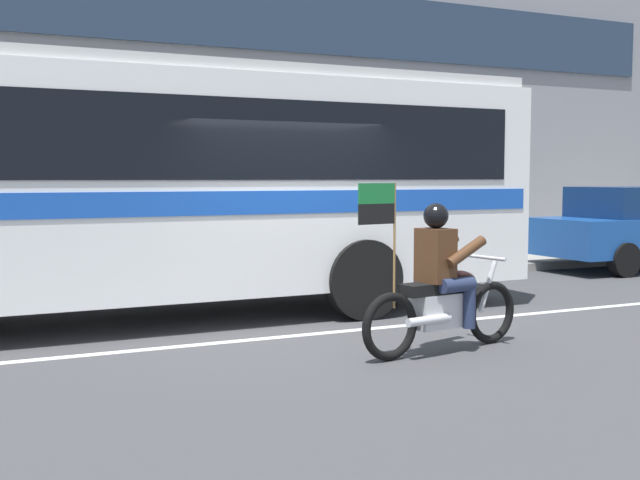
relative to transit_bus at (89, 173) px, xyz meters
name	(u,v)px	position (x,y,z in m)	size (l,w,h in m)	color
ground_plane	(290,326)	(2.19, -1.19, -1.88)	(60.00, 60.00, 0.00)	#3D3D3F
sidewalk_curb	(181,274)	(2.19, 3.91, -1.81)	(28.00, 3.80, 0.15)	gray
lane_center_stripe	(310,334)	(2.19, -1.79, -1.88)	(26.60, 0.14, 0.01)	silver
transit_bus	(89,173)	(0.00, 0.00, 0.00)	(11.73, 2.72, 3.22)	white
motorcycle_with_rider	(442,289)	(3.07, -3.20, -1.22)	(2.17, 0.72, 1.78)	black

